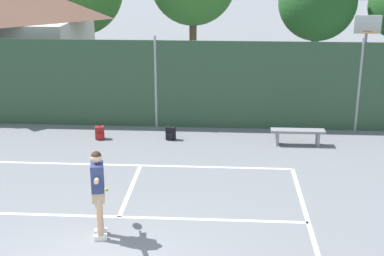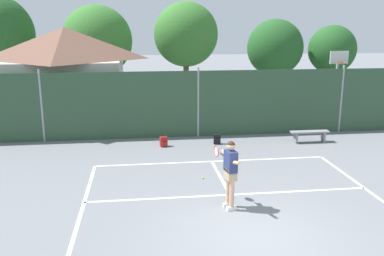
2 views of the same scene
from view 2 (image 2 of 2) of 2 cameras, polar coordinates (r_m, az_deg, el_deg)
name	(u,v)px [view 2 (image 2 of 2)]	position (r m, az deg, el deg)	size (l,w,h in m)	color
ground_plane	(253,237)	(9.96, 8.42, -14.63)	(120.00, 120.00, 0.00)	slate
court_markings	(246,224)	(10.51, 7.46, -12.96)	(8.30, 11.10, 0.01)	white
chainlink_fence	(198,104)	(17.88, 0.85, 3.32)	(26.09, 0.09, 3.02)	#2D4C33
basketball_hoop	(337,77)	(21.16, 19.31, 6.60)	(0.90, 0.67, 3.55)	#9E9EA3
clubhouse_building	(67,74)	(21.20, -16.81, 7.06)	(5.66, 5.22, 4.65)	beige
treeline_backdrop	(133,40)	(27.25, -8.07, 11.92)	(25.95, 4.43, 6.62)	brown
tennis_player	(230,169)	(10.89, 5.27, -5.58)	(0.45, 1.40, 1.85)	silver
tennis_ball	(203,178)	(13.24, 1.49, -6.86)	(0.07, 0.07, 0.07)	#CCE033
backpack_red	(164,142)	(16.66, -3.91, -1.91)	(0.32, 0.30, 0.46)	maroon
backpack_black	(217,139)	(17.01, 3.47, -1.57)	(0.31, 0.29, 0.46)	black
courtside_bench	(310,134)	(17.85, 15.86, -0.79)	(1.60, 0.36, 0.48)	gray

